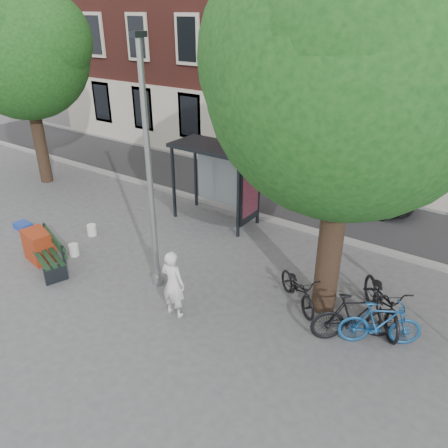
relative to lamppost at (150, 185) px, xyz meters
name	(u,v)px	position (x,y,z in m)	size (l,w,h in m)	color
ground	(158,283)	(0.00, 0.00, -2.78)	(90.00, 90.00, 0.00)	#4C4C4F
road	(283,198)	(0.00, 7.00, -2.78)	(40.00, 4.00, 0.01)	#28282B
curb_near	(256,215)	(0.00, 5.00, -2.72)	(40.00, 0.25, 0.12)	gray
curb_far	(305,181)	(0.00, 9.00, -2.72)	(40.00, 0.25, 0.12)	gray
lamppost	(150,185)	(0.00, 0.00, 0.00)	(0.28, 0.35, 6.11)	#9EA0A3
tree_right	(351,63)	(4.01, 1.38, 2.83)	(5.76, 5.60, 8.20)	black
tree_left	(19,48)	(-8.99, 2.88, 2.43)	(5.18, 4.86, 7.40)	black
bus_shelter	(227,168)	(-0.61, 4.11, -0.87)	(2.85, 1.45, 2.62)	#1E2328
painter	(173,284)	(1.20, -0.73, -1.94)	(0.62, 0.40, 1.69)	silver
bench	(48,254)	(-2.97, -1.16, -2.34)	(1.96, 1.16, 0.96)	#1E2328
bike_a	(298,288)	(3.41, 1.26, -2.33)	(0.61, 1.74, 0.92)	black
bike_b	(380,323)	(5.47, 0.99, -2.26)	(0.50, 1.76, 1.06)	#184C86
bike_c	(382,300)	(5.27, 1.80, -2.22)	(0.75, 2.15, 1.13)	black
bike_d	(356,316)	(4.97, 0.85, -2.20)	(0.55, 1.94, 1.17)	black
car_dark	(354,187)	(2.35, 8.08, -2.16)	(2.08, 4.52, 1.25)	black
red_stand	(39,246)	(-3.59, -1.02, -2.33)	(0.90, 0.60, 0.90)	maroon
blue_crate	(23,226)	(-5.82, -0.17, -2.68)	(0.55, 0.40, 0.20)	#213D9A
bucket_a	(42,245)	(-4.02, -0.68, -2.60)	(0.28, 0.28, 0.36)	silver
bucket_b	(74,250)	(-3.00, -0.32, -2.60)	(0.28, 0.28, 0.36)	silver
bucket_c	(92,230)	(-3.58, 0.82, -2.60)	(0.28, 0.28, 0.36)	white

